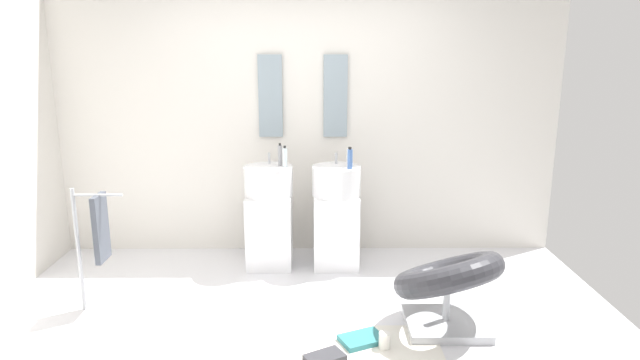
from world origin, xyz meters
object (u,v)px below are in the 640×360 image
at_px(coffee_mug, 384,340).
at_px(towel_rack, 97,231).
at_px(lounge_chair, 448,282).
at_px(magazine_teal, 362,339).
at_px(pedestal_sink_right, 336,215).
at_px(soap_bottle_grey, 280,155).
at_px(soap_bottle_clear, 285,157).
at_px(magazine_charcoal, 325,357).
at_px(soap_bottle_blue, 350,159).
at_px(pedestal_sink_left, 269,215).
at_px(soap_bottle_white, 349,158).

bearing_deg(coffee_mug, towel_rack, 164.09).
relative_size(lounge_chair, magazine_teal, 3.81).
bearing_deg(pedestal_sink_right, towel_rack, -154.14).
bearing_deg(soap_bottle_grey, soap_bottle_clear, -50.58).
relative_size(lounge_chair, coffee_mug, 10.07).
bearing_deg(magazine_charcoal, coffee_mug, -10.10).
height_order(magazine_charcoal, soap_bottle_blue, soap_bottle_blue).
bearing_deg(soap_bottle_clear, lounge_chair, -44.00).
bearing_deg(lounge_chair, magazine_charcoal, -153.67).
xyz_separation_m(towel_rack, soap_bottle_grey, (1.29, 0.91, 0.39)).
distance_m(lounge_chair, magazine_teal, 0.72).
height_order(towel_rack, magazine_charcoal, towel_rack).
bearing_deg(pedestal_sink_right, magazine_teal, -84.68).
distance_m(towel_rack, soap_bottle_grey, 1.62).
bearing_deg(pedestal_sink_left, towel_rack, -143.88).
relative_size(coffee_mug, soap_bottle_blue, 0.57).
distance_m(magazine_charcoal, soap_bottle_white, 1.87).
xyz_separation_m(pedestal_sink_right, soap_bottle_clear, (-0.45, -0.02, 0.53)).
bearing_deg(magazine_charcoal, soap_bottle_white, 51.97).
xyz_separation_m(pedestal_sink_right, soap_bottle_blue, (0.11, -0.10, 0.53)).
xyz_separation_m(towel_rack, soap_bottle_clear, (1.34, 0.85, 0.38)).
height_order(towel_rack, soap_bottle_blue, soap_bottle_blue).
bearing_deg(magazine_teal, coffee_mug, -54.65).
bearing_deg(coffee_mug, lounge_chair, 31.60).
relative_size(pedestal_sink_right, lounge_chair, 0.93).
bearing_deg(soap_bottle_clear, towel_rack, -147.53).
relative_size(pedestal_sink_left, pedestal_sink_right, 1.00).
relative_size(magazine_teal, soap_bottle_blue, 1.52).
bearing_deg(coffee_mug, soap_bottle_white, 96.15).
bearing_deg(soap_bottle_grey, soap_bottle_white, -5.25).
height_order(pedestal_sink_right, coffee_mug, pedestal_sink_right).
bearing_deg(soap_bottle_white, lounge_chair, -61.39).
bearing_deg(pedestal_sink_right, magazine_charcoal, -94.57).
height_order(magazine_charcoal, soap_bottle_grey, soap_bottle_grey).
distance_m(magazine_charcoal, soap_bottle_blue, 1.80).
height_order(pedestal_sink_left, soap_bottle_clear, soap_bottle_clear).
bearing_deg(soap_bottle_blue, pedestal_sink_right, 137.48).
xyz_separation_m(lounge_chair, soap_bottle_blue, (-0.63, 1.06, 0.66)).
bearing_deg(soap_bottle_grey, soap_bottle_blue, -13.03).
distance_m(magazine_teal, coffee_mug, 0.16).
bearing_deg(magazine_teal, pedestal_sink_right, 71.13).
xyz_separation_m(magazine_charcoal, soap_bottle_blue, (0.24, 1.49, 0.98)).
bearing_deg(magazine_teal, lounge_chair, -5.32).
relative_size(pedestal_sink_left, magazine_teal, 3.56).
bearing_deg(soap_bottle_white, magazine_teal, -89.31).
bearing_deg(soap_bottle_clear, pedestal_sink_right, 2.03).
xyz_separation_m(magazine_charcoal, soap_bottle_clear, (-0.32, 1.57, 0.98)).
height_order(towel_rack, soap_bottle_clear, soap_bottle_clear).
bearing_deg(coffee_mug, soap_bottle_clear, 116.53).
relative_size(soap_bottle_blue, soap_bottle_grey, 0.95).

